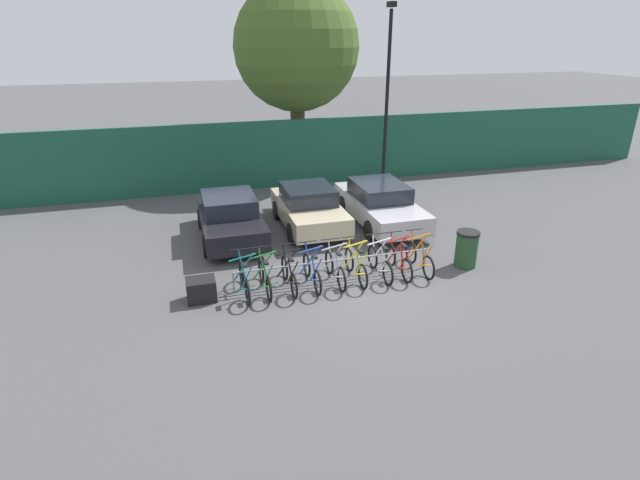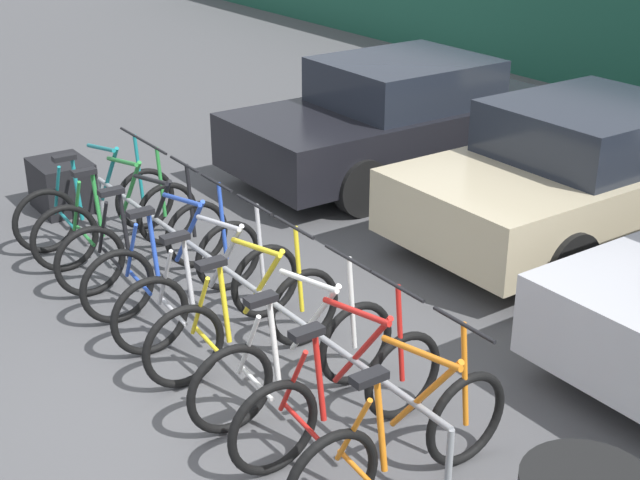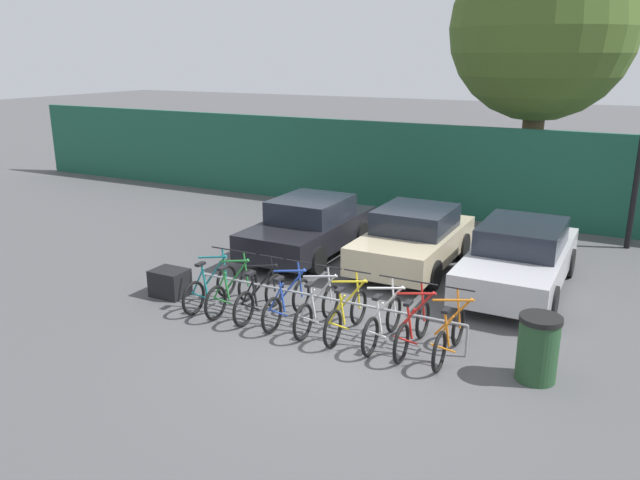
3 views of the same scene
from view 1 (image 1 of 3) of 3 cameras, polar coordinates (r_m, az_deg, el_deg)
The scene contains 19 objects.
ground_plane at distance 12.91m, azimuth 5.60°, elevation -5.40°, with size 120.00×120.00×0.00m, color #4C4C4F.
hoarding_wall at distance 21.02m, azimuth -3.87°, elevation 9.83°, with size 36.00×0.16×2.76m, color #19513D.
bike_rack at distance 13.02m, azimuth 1.65°, elevation -2.54°, with size 5.31×0.04×0.57m.
bicycle_teal at distance 12.49m, azimuth -8.65°, elevation -4.61°, with size 0.68×1.71×1.05m.
bicycle_green at distance 12.55m, azimuth -6.33°, elevation -4.34°, with size 0.68×1.71×1.05m.
bicycle_black at distance 12.66m, azimuth -3.55°, elevation -4.00°, with size 0.68×1.71×1.05m.
bicycle_blue at distance 12.78m, azimuth -0.93°, elevation -3.67°, with size 0.68×1.71×1.05m.
bicycle_silver at distance 12.94m, azimuth 1.75°, elevation -3.32°, with size 0.68×1.71×1.05m.
bicycle_yellow at distance 13.12m, azimuth 4.12°, elevation -3.01°, with size 0.68×1.71×1.05m.
bicycle_white at distance 13.35m, azimuth 6.87°, elevation -2.64°, with size 0.68×1.71×1.05m.
bicycle_red at distance 13.55m, azimuth 8.96°, elevation -2.36°, with size 0.68×1.71×1.05m.
bicycle_orange at distance 13.81m, azimuth 11.30°, elevation -2.03°, with size 0.68×1.71×1.05m.
car_black at distance 15.85m, azimuth -10.22°, elevation 2.57°, with size 1.91×4.08×1.40m.
car_beige at distance 16.49m, azimuth -1.29°, elevation 3.73°, with size 1.91×3.92×1.40m.
car_silver at distance 16.99m, azimuth 6.84°, elevation 4.16°, with size 1.91×4.49×1.40m.
lamp_post at distance 20.88m, azimuth 7.71°, elevation 16.64°, with size 0.24×0.44×7.10m.
trash_bin at distance 14.34m, azimuth 16.40°, elevation -0.97°, with size 0.63×0.63×1.03m.
cargo_crate at distance 12.49m, azimuth -13.41°, elevation -5.54°, with size 0.70×0.56×0.55m, color black.
tree_behind_hoarding at distance 22.47m, azimuth -2.72°, elevation 21.12°, with size 5.32×5.32×8.13m.
Camera 1 is at (-4.36, -10.52, 6.07)m, focal length 28.00 mm.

